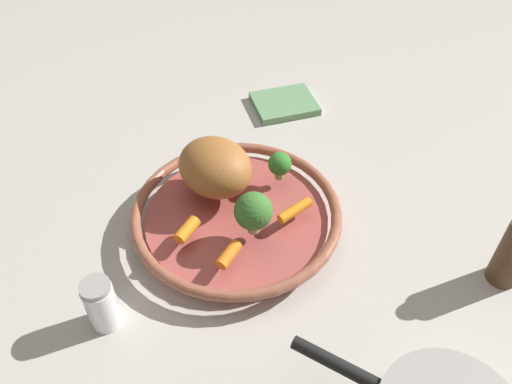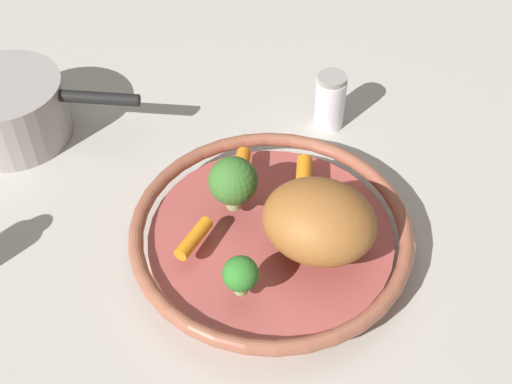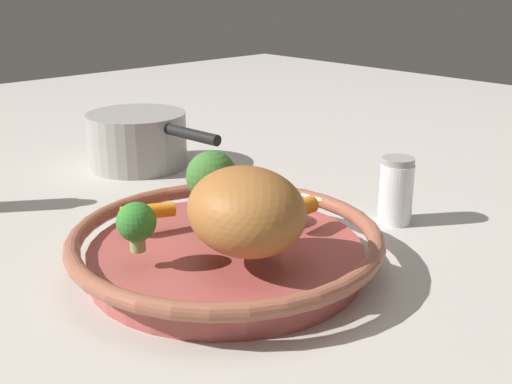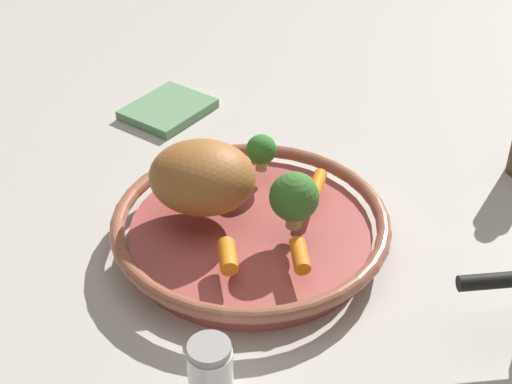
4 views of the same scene
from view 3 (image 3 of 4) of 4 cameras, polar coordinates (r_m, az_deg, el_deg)
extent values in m
plane|color=#B7B2A8|center=(0.66, -2.67, -6.86)|extent=(2.58, 2.58, 0.00)
cylinder|color=#A84C47|center=(0.65, -2.69, -5.81)|extent=(0.28, 0.28, 0.03)
torus|color=#97553F|center=(0.65, -2.72, -4.05)|extent=(0.32, 0.32, 0.02)
ellipsoid|color=#9B5F2C|center=(0.58, -0.89, -1.72)|extent=(0.12, 0.14, 0.08)
cylinder|color=orange|center=(0.72, -0.30, 0.07)|extent=(0.04, 0.02, 0.02)
cylinder|color=orange|center=(0.67, 3.98, -1.43)|extent=(0.04, 0.02, 0.02)
cylinder|color=orange|center=(0.68, -9.66, -1.74)|extent=(0.06, 0.03, 0.02)
cylinder|color=#9CA466|center=(0.69, -3.93, -1.14)|extent=(0.02, 0.02, 0.02)
sphere|color=#39702C|center=(0.68, -3.99, 1.41)|extent=(0.06, 0.06, 0.06)
cylinder|color=#95AB66|center=(0.60, -10.56, -4.63)|extent=(0.01, 0.01, 0.01)
sphere|color=#2F7829|center=(0.59, -10.69, -2.65)|extent=(0.04, 0.04, 0.04)
cylinder|color=white|center=(0.78, 12.44, -0.15)|extent=(0.04, 0.04, 0.07)
cylinder|color=#9E9993|center=(0.77, 12.66, 2.73)|extent=(0.04, 0.04, 0.01)
cylinder|color=#9E9993|center=(1.01, -10.61, 4.63)|extent=(0.15, 0.15, 0.08)
cylinder|color=black|center=(0.90, -5.77, 5.15)|extent=(0.02, 0.10, 0.02)
camera|label=1|loc=(1.17, 3.03, 34.92)|focal=36.23mm
camera|label=2|loc=(0.52, -76.70, 47.29)|focal=48.17mm
camera|label=4|loc=(1.19, 28.34, 30.78)|focal=53.64mm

